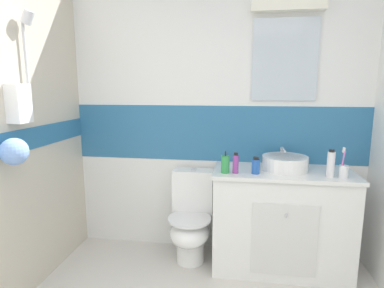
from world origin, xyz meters
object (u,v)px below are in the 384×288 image
(shampoo_bottle_tall, at_px, (331,164))
(deodorant_spray_can, at_px, (236,163))
(toothbrush_cup, at_px, (344,169))
(soap_dispenser, at_px, (225,164))
(lotion_bottle_short, at_px, (256,166))
(sink_basin, at_px, (285,163))
(toilet, at_px, (191,220))

(shampoo_bottle_tall, xyz_separation_m, deodorant_spray_can, (-0.70, -0.00, -0.02))
(toothbrush_cup, bearing_deg, soap_dispenser, -179.80)
(toothbrush_cup, xyz_separation_m, lotion_bottle_short, (-0.64, 0.01, -0.00))
(sink_basin, relative_size, toilet, 0.51)
(soap_dispenser, distance_m, shampoo_bottle_tall, 0.78)
(toothbrush_cup, height_order, lotion_bottle_short, toothbrush_cup)
(shampoo_bottle_tall, height_order, lotion_bottle_short, shampoo_bottle_tall)
(toothbrush_cup, relative_size, lotion_bottle_short, 1.74)
(sink_basin, relative_size, shampoo_bottle_tall, 1.94)
(soap_dispenser, bearing_deg, toothbrush_cup, 0.20)
(toilet, xyz_separation_m, lotion_bottle_short, (0.53, -0.14, 0.54))
(lotion_bottle_short, bearing_deg, shampoo_bottle_tall, -0.18)
(toothbrush_cup, relative_size, soap_dispenser, 1.29)
(toothbrush_cup, bearing_deg, toilet, 172.39)
(toothbrush_cup, distance_m, soap_dispenser, 0.87)
(toilet, xyz_separation_m, deodorant_spray_can, (0.38, -0.15, 0.56))
(toothbrush_cup, height_order, shampoo_bottle_tall, toothbrush_cup)
(shampoo_bottle_tall, bearing_deg, soap_dispenser, -178.99)
(soap_dispenser, xyz_separation_m, shampoo_bottle_tall, (0.78, 0.01, 0.03))
(toothbrush_cup, height_order, soap_dispenser, toothbrush_cup)
(sink_basin, xyz_separation_m, toilet, (-0.77, -0.00, -0.54))
(toilet, distance_m, shampoo_bottle_tall, 1.23)
(shampoo_bottle_tall, distance_m, lotion_bottle_short, 0.55)
(sink_basin, distance_m, deodorant_spray_can, 0.42)
(toothbrush_cup, distance_m, lotion_bottle_short, 0.64)
(toothbrush_cup, distance_m, deodorant_spray_can, 0.79)
(deodorant_spray_can, bearing_deg, soap_dispenser, -173.58)
(sink_basin, xyz_separation_m, toothbrush_cup, (0.40, -0.16, 0.00))
(sink_basin, distance_m, shampoo_bottle_tall, 0.35)
(soap_dispenser, height_order, shampoo_bottle_tall, shampoo_bottle_tall)
(deodorant_spray_can, distance_m, lotion_bottle_short, 0.16)
(sink_basin, distance_m, toilet, 0.94)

